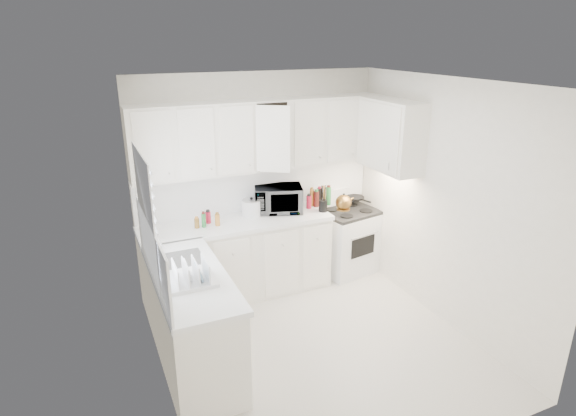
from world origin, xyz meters
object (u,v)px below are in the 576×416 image
tea_kettle (344,201)px  dish_rack (190,271)px  stove (348,233)px  utensil_crock (323,198)px  microwave (278,196)px  rice_cooker (251,206)px

tea_kettle → dish_rack: dish_rack is taller
stove → utensil_crock: size_ratio=3.17×
microwave → utensil_crock: (0.50, -0.23, -0.02)m
stove → tea_kettle: bearing=-149.1°
rice_cooker → utensil_crock: utensil_crock is taller
microwave → utensil_crock: microwave is taller
tea_kettle → utensil_crock: utensil_crock is taller
tea_kettle → dish_rack: 2.43m
stove → tea_kettle: tea_kettle is taller
microwave → dish_rack: bearing=-117.8°
tea_kettle → utensil_crock: size_ratio=0.72×
microwave → tea_kettle: bearing=-1.5°
rice_cooker → dish_rack: (-1.05, -1.36, 0.00)m
tea_kettle → dish_rack: bearing=-136.5°
utensil_crock → dish_rack: bearing=-148.8°
stove → rice_cooker: 1.40m
stove → rice_cooker: size_ratio=4.73×
stove → rice_cooker: (-1.29, 0.09, 0.52)m
rice_cooker → dish_rack: 1.72m
rice_cooker → utensil_crock: bearing=-18.7°
stove → dish_rack: 2.72m
tea_kettle → stove: bearing=57.9°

